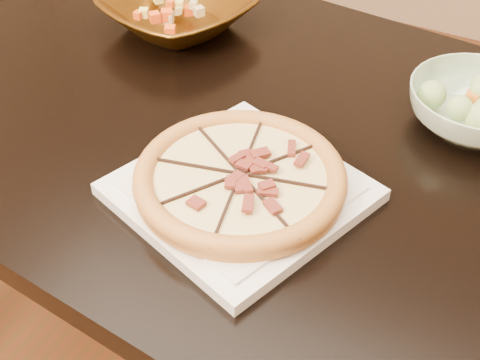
% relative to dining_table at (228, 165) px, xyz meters
% --- Properties ---
extents(dining_table, '(1.36, 0.95, 0.75)m').
position_rel_dining_table_xyz_m(dining_table, '(0.00, 0.00, 0.00)').
color(dining_table, black).
rests_on(dining_table, floor).
extents(plate, '(0.35, 0.35, 0.02)m').
position_rel_dining_table_xyz_m(plate, '(0.11, -0.17, 0.12)').
color(plate, white).
rests_on(plate, dining_table).
extents(pizza, '(0.28, 0.28, 0.03)m').
position_rel_dining_table_xyz_m(pizza, '(0.11, -0.17, 0.15)').
color(pizza, '#C18841').
rests_on(pizza, plate).
extents(bronze_bowl, '(0.33, 0.33, 0.07)m').
position_rel_dining_table_xyz_m(bronze_bowl, '(-0.21, 0.19, 0.15)').
color(bronze_bowl, brown).
rests_on(bronze_bowl, dining_table).
extents(salad_bowl, '(0.23, 0.23, 0.06)m').
position_rel_dining_table_xyz_m(salad_bowl, '(0.34, 0.14, 0.15)').
color(salad_bowl, '#AECAB3').
rests_on(salad_bowl, dining_table).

